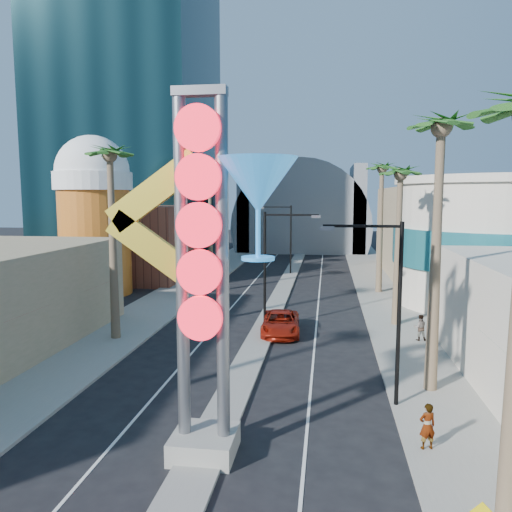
{
  "coord_description": "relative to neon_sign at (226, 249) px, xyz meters",
  "views": [
    {
      "loc": [
        4.15,
        -13.16,
        9.04
      ],
      "look_at": [
        -0.57,
        19.76,
        5.04
      ],
      "focal_mm": 35.0,
      "sensor_mm": 36.0,
      "label": 1
    }
  ],
  "objects": [
    {
      "name": "palm_7",
      "position": [
        8.18,
        31.04,
        3.52
      ],
      "size": [
        2.4,
        2.4,
        12.7
      ],
      "color": "brown",
      "rests_on": "ground"
    },
    {
      "name": "sidewalk_west",
      "position": [
        -10.32,
        32.04,
        -7.23
      ],
      "size": [
        5.0,
        100.0,
        0.15
      ],
      "primitive_type": "cube",
      "color": "gray",
      "rests_on": "ground"
    },
    {
      "name": "canopy",
      "position": [
        -0.82,
        69.04,
        -3.0
      ],
      "size": [
        22.0,
        16.0,
        22.0
      ],
      "color": "slate",
      "rests_on": "ground"
    },
    {
      "name": "filler_east",
      "position": [
        15.18,
        45.04,
        -2.31
      ],
      "size": [
        10.0,
        20.0,
        10.0
      ],
      "primitive_type": "cube",
      "color": "#958560",
      "rests_on": "ground"
    },
    {
      "name": "neon_sign",
      "position": [
        0.0,
        0.0,
        0.0
      ],
      "size": [
        6.53,
        2.6,
        12.55
      ],
      "color": "gray",
      "rests_on": "ground"
    },
    {
      "name": "streetlight_2",
      "position": [
        5.91,
        5.04,
        -2.47
      ],
      "size": [
        3.45,
        0.25,
        8.0
      ],
      "color": "black",
      "rests_on": "ground"
    },
    {
      "name": "pedestrian_b",
      "position": [
        9.12,
        15.11,
        -6.35
      ],
      "size": [
        0.8,
        0.63,
        1.62
      ],
      "primitive_type": "imported",
      "rotation": [
        0.0,
        0.0,
        3.16
      ],
      "color": "gray",
      "rests_on": "sidewalk_east"
    },
    {
      "name": "palm_2",
      "position": [
        -9.82,
        27.04,
        2.17
      ],
      "size": [
        2.4,
        2.4,
        11.2
      ],
      "color": "brown",
      "rests_on": "ground"
    },
    {
      "name": "beer_mug",
      "position": [
        -17.82,
        27.04,
        0.54
      ],
      "size": [
        7.0,
        7.0,
        14.5
      ],
      "color": "#BC5819",
      "rests_on": "ground"
    },
    {
      "name": "palm_1",
      "position": [
        -9.82,
        13.04,
        3.52
      ],
      "size": [
        2.4,
        2.4,
        12.7
      ],
      "color": "brown",
      "rests_on": "ground"
    },
    {
      "name": "pedestrian_a",
      "position": [
        6.94,
        1.29,
        -6.32
      ],
      "size": [
        0.7,
        0.57,
        1.67
      ],
      "primitive_type": "imported",
      "rotation": [
        0.0,
        0.0,
        3.45
      ],
      "color": "gray",
      "rests_on": "sidewalk_east"
    },
    {
      "name": "turquoise_building",
      "position": [
        17.18,
        27.04,
        -2.06
      ],
      "size": [
        16.6,
        16.6,
        10.6
      ],
      "color": "beige",
      "rests_on": "ground"
    },
    {
      "name": "brick_filler_west",
      "position": [
        -16.82,
        35.04,
        -3.31
      ],
      "size": [
        10.0,
        10.0,
        8.0
      ],
      "primitive_type": "cube",
      "color": "brown",
      "rests_on": "ground"
    },
    {
      "name": "streetlight_0",
      "position": [
        -0.27,
        17.04,
        -2.43
      ],
      "size": [
        3.79,
        0.25,
        8.0
      ],
      "color": "black",
      "rests_on": "ground"
    },
    {
      "name": "hotel_tower",
      "position": [
        -22.82,
        49.04,
        17.69
      ],
      "size": [
        20.0,
        20.0,
        50.0
      ],
      "primitive_type": "cube",
      "color": "black",
      "rests_on": "ground"
    },
    {
      "name": "palm_3",
      "position": [
        -9.82,
        39.04,
        2.17
      ],
      "size": [
        2.4,
        2.4,
        11.2
      ],
      "color": "brown",
      "rests_on": "ground"
    },
    {
      "name": "median",
      "position": [
        -0.82,
        35.04,
        -7.23
      ],
      "size": [
        1.6,
        84.0,
        0.15
      ],
      "primitive_type": "cube",
      "color": "gray",
      "rests_on": "ground"
    },
    {
      "name": "ground",
      "position": [
        -0.82,
        -2.96,
        -7.31
      ],
      "size": [
        240.0,
        240.0,
        0.0
      ],
      "primitive_type": "plane",
      "color": "black",
      "rests_on": "ground"
    },
    {
      "name": "palm_5",
      "position": [
        8.18,
        7.04,
        3.96
      ],
      "size": [
        2.4,
        2.4,
        13.2
      ],
      "color": "brown",
      "rests_on": "ground"
    },
    {
      "name": "sidewalk_east",
      "position": [
        8.68,
        32.04,
        -7.23
      ],
      "size": [
        5.0,
        100.0,
        0.15
      ],
      "primitive_type": "cube",
      "color": "gray",
      "rests_on": "ground"
    },
    {
      "name": "palm_6",
      "position": [
        8.18,
        19.04,
        2.62
      ],
      "size": [
        2.4,
        2.4,
        11.7
      ],
      "color": "brown",
      "rests_on": "ground"
    },
    {
      "name": "red_pickup",
      "position": [
        0.38,
        15.86,
        -6.57
      ],
      "size": [
        2.81,
        5.45,
        1.47
      ],
      "primitive_type": "imported",
      "rotation": [
        0.0,
        0.0,
        0.07
      ],
      "color": "#991A0B",
      "rests_on": "ground"
    },
    {
      "name": "streetlight_1",
      "position": [
        -1.36,
        41.04,
        -2.43
      ],
      "size": [
        3.79,
        0.25,
        8.0
      ],
      "color": "black",
      "rests_on": "ground"
    }
  ]
}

